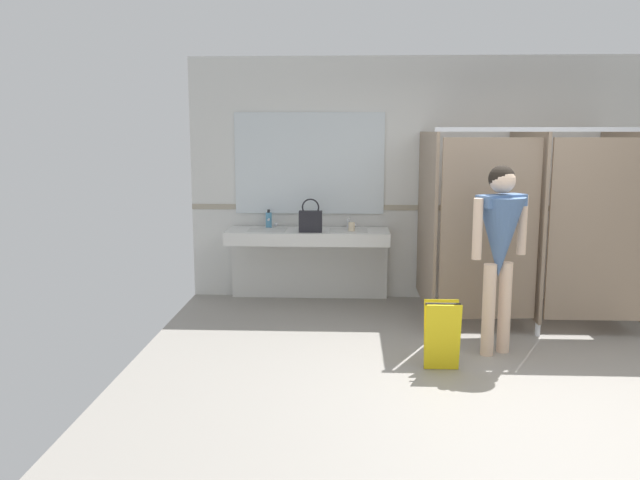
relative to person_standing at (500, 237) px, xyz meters
The scene contains 11 objects.
ground_plane 1.18m from the person_standing, 84.11° to the right, with size 6.29×5.41×0.10m, color gray.
wall_back 2.02m from the person_standing, 88.60° to the left, with size 6.29×0.12×2.74m, color silver.
wall_back_tile_band 1.93m from the person_standing, 88.56° to the left, with size 6.29×0.01×0.06m, color #9E937F.
vanity_counter 2.48m from the person_standing, 135.28° to the left, with size 1.80×0.57×0.94m.
mirror_panel 2.64m from the person_standing, 132.06° to the left, with size 1.70×0.02×1.14m, color silver.
bathroom_stalls 1.11m from the person_standing, 62.47° to the left, with size 2.05×1.48×1.95m.
person_standing is the anchor object (origin of this frame).
handbag 2.26m from the person_standing, 138.71° to the left, with size 0.25×0.11×0.36m.
soap_dispenser 2.84m from the person_standing, 140.58° to the left, with size 0.07×0.07×0.21m.
paper_cup 2.00m from the person_standing, 128.84° to the left, with size 0.07×0.07×0.10m, color beige.
wet_floor_sign 0.99m from the person_standing, 141.63° to the right, with size 0.28×0.19×0.56m.
Camera 1 is at (-1.32, -5.05, 1.91)m, focal length 36.74 mm.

